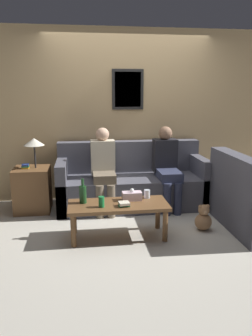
% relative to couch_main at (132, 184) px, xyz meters
% --- Properties ---
extents(ground_plane, '(16.00, 16.00, 0.00)m').
position_rel_couch_main_xyz_m(ground_plane, '(0.00, -0.51, -0.33)').
color(ground_plane, beige).
extents(wall_back, '(9.00, 0.08, 2.60)m').
position_rel_couch_main_xyz_m(wall_back, '(0.00, 0.45, 0.98)').
color(wall_back, tan).
rests_on(wall_back, ground_plane).
extents(couch_main, '(2.17, 0.85, 0.93)m').
position_rel_couch_main_xyz_m(couch_main, '(0.00, 0.00, 0.00)').
color(couch_main, '#4C4C56').
rests_on(couch_main, ground_plane).
extents(coffee_table, '(1.15, 0.49, 0.41)m').
position_rel_couch_main_xyz_m(coffee_table, '(-0.33, -1.10, 0.03)').
color(coffee_table, brown).
rests_on(coffee_table, ground_plane).
extents(side_table_with_lamp, '(0.49, 0.49, 1.05)m').
position_rel_couch_main_xyz_m(side_table_with_lamp, '(-1.43, -0.05, 0.02)').
color(side_table_with_lamp, brown).
rests_on(side_table_with_lamp, ground_plane).
extents(wine_bottle, '(0.08, 0.08, 0.29)m').
position_rel_couch_main_xyz_m(wine_bottle, '(-0.73, -1.02, 0.20)').
color(wine_bottle, '#19421E').
rests_on(wine_bottle, coffee_table).
extents(drinking_glass, '(0.08, 0.08, 0.10)m').
position_rel_couch_main_xyz_m(drinking_glass, '(0.04, -0.94, 0.14)').
color(drinking_glass, silver).
rests_on(drinking_glass, coffee_table).
extents(book_stack, '(0.13, 0.12, 0.05)m').
position_rel_couch_main_xyz_m(book_stack, '(-0.27, -1.20, 0.11)').
color(book_stack, '#237547').
rests_on(book_stack, coffee_table).
extents(soda_can, '(0.07, 0.07, 0.12)m').
position_rel_couch_main_xyz_m(soda_can, '(-0.52, -1.19, 0.15)').
color(soda_can, '#197A38').
rests_on(soda_can, coffee_table).
extents(tissue_box, '(0.23, 0.12, 0.15)m').
position_rel_couch_main_xyz_m(tissue_box, '(-0.15, -0.99, 0.14)').
color(tissue_box, silver).
rests_on(tissue_box, coffee_table).
extents(person_left, '(0.34, 0.59, 1.18)m').
position_rel_couch_main_xyz_m(person_left, '(-0.43, -0.17, 0.32)').
color(person_left, '#756651').
rests_on(person_left, ground_plane).
extents(person_right, '(0.34, 0.65, 1.18)m').
position_rel_couch_main_xyz_m(person_right, '(0.50, -0.15, 0.31)').
color(person_right, '#2D334C').
rests_on(person_right, ground_plane).
extents(teddy_bear, '(0.21, 0.21, 0.33)m').
position_rel_couch_main_xyz_m(teddy_bear, '(0.74, -1.04, -0.18)').
color(teddy_bear, '#A87A51').
rests_on(teddy_bear, ground_plane).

